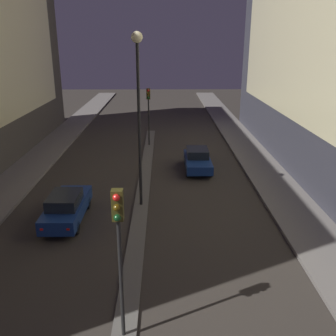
{
  "coord_description": "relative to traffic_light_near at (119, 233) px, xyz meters",
  "views": [
    {
      "loc": [
        1.28,
        -5.41,
        8.85
      ],
      "look_at": [
        1.57,
        18.87,
        0.5
      ],
      "focal_mm": 40.0,
      "sensor_mm": 36.0,
      "label": 1
    }
  ],
  "objects": [
    {
      "name": "street_lamp",
      "position": [
        0.0,
        9.83,
        2.82
      ],
      "size": [
        0.57,
        0.57,
        9.15
      ],
      "color": "black",
      "rests_on": "median_strip"
    },
    {
      "name": "median_strip",
      "position": [
        0.0,
        12.4,
        -3.62
      ],
      "size": [
        0.8,
        30.74,
        0.1
      ],
      "color": "#56544F",
      "rests_on": "ground"
    },
    {
      "name": "car_right_lane",
      "position": [
        3.68,
        15.95,
        -2.92
      ],
      "size": [
        1.75,
        4.29,
        1.51
      ],
      "color": "navy",
      "rests_on": "ground"
    },
    {
      "name": "traffic_light_mid",
      "position": [
        0.0,
        22.34,
        0.0
      ],
      "size": [
        0.32,
        0.42,
        4.89
      ],
      "color": "black",
      "rests_on": "median_strip"
    },
    {
      "name": "traffic_light_near",
      "position": [
        0.0,
        0.0,
        0.0
      ],
      "size": [
        0.32,
        0.42,
        4.89
      ],
      "color": "black",
      "rests_on": "median_strip"
    },
    {
      "name": "car_left_lane",
      "position": [
        -3.68,
        8.04,
        -2.88
      ],
      "size": [
        1.71,
        4.64,
        1.58
      ],
      "color": "navy",
      "rests_on": "ground"
    }
  ]
}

